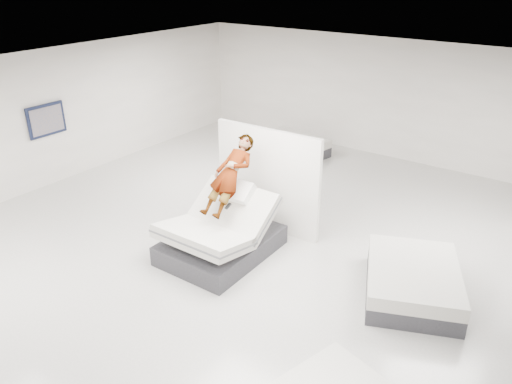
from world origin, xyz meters
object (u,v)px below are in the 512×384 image
(hero_bed, at_px, (221,235))
(flat_bed_right_far, at_px, (412,281))
(divider_panel, at_px, (267,180))
(flat_bed_left_far, at_px, (290,146))
(wall_poster, at_px, (46,120))
(person, at_px, (230,186))
(remote, at_px, (228,206))

(hero_bed, bearing_deg, flat_bed_right_far, 14.27)
(hero_bed, xyz_separation_m, divider_panel, (0.10, 1.37, 0.65))
(hero_bed, relative_size, flat_bed_left_far, 1.05)
(hero_bed, bearing_deg, wall_poster, 177.83)
(flat_bed_right_far, height_order, flat_bed_left_far, flat_bed_right_far)
(flat_bed_left_far, bearing_deg, hero_bed, -71.60)
(person, xyz_separation_m, flat_bed_right_far, (3.33, 0.53, -1.01))
(person, bearing_deg, flat_bed_right_far, 8.55)
(flat_bed_right_far, bearing_deg, person, -170.96)
(wall_poster, bearing_deg, person, 1.19)
(divider_panel, xyz_separation_m, wall_poster, (-5.49, -1.17, 0.55))
(person, bearing_deg, flat_bed_left_far, 108.98)
(flat_bed_left_far, bearing_deg, person, -70.53)
(flat_bed_right_far, bearing_deg, remote, -164.23)
(person, relative_size, flat_bed_right_far, 0.72)
(person, bearing_deg, remote, -57.85)
(person, height_order, remote, person)
(flat_bed_right_far, height_order, wall_poster, wall_poster)
(remote, xyz_separation_m, flat_bed_right_far, (3.11, 0.88, -0.82))
(person, relative_size, wall_poster, 1.75)
(remote, bearing_deg, flat_bed_right_far, 15.28)
(hero_bed, xyz_separation_m, flat_bed_right_far, (3.33, 0.85, -0.14))
(remote, bearing_deg, hero_bed, 171.33)
(hero_bed, relative_size, wall_poster, 2.24)
(person, height_order, flat_bed_left_far, person)
(flat_bed_left_far, relative_size, wall_poster, 2.14)
(divider_panel, relative_size, flat_bed_left_far, 1.14)
(divider_panel, bearing_deg, person, -96.93)
(hero_bed, height_order, remote, hero_bed)
(flat_bed_right_far, bearing_deg, flat_bed_left_far, 139.34)
(person, xyz_separation_m, divider_panel, (0.10, 1.06, -0.22))
(person, height_order, divider_panel, divider_panel)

